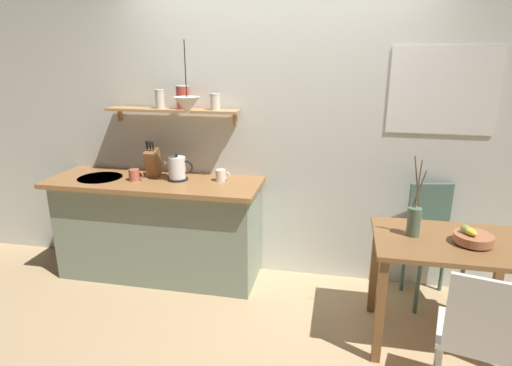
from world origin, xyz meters
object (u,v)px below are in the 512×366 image
Objects in this scene: pendant_lamp at (187,105)px; dining_table at (448,259)px; fruit_bowl at (472,237)px; dining_chair_near at (481,336)px; coffee_mug_by_sink at (135,175)px; electric_kettle at (177,169)px; twig_vase at (414,220)px; dining_chair_far at (431,238)px; coffee_mug_spare at (221,175)px; knife_block at (153,162)px.

dining_table is at bearing -11.67° from pendant_lamp.
dining_chair_near is at bearing -96.81° from fruit_bowl.
pendant_lamp is (0.51, -0.04, 0.60)m from coffee_mug_by_sink.
electric_kettle is (-2.13, 1.17, 0.49)m from dining_chair_near.
pendant_lamp is at bearing 167.87° from twig_vase.
electric_kettle is 0.46× the size of pendant_lamp.
pendant_lamp is at bearing 168.15° from fruit_bowl.
coffee_mug_spare is at bearing -179.17° from dining_chair_far.
electric_kettle is 0.25m from knife_block.
fruit_bowl is 0.36m from twig_vase.
dining_chair_near is 0.95× the size of dining_chair_far.
pendant_lamp reaches higher than dining_chair_far.
coffee_mug_by_sink is at bearing -169.49° from coffee_mug_spare.
knife_block is at bearing -179.48° from dining_chair_far.
knife_block is at bearing 152.80° from dining_chair_near.
coffee_mug_spare reaches higher than dining_table.
electric_kettle is at bearing 165.86° from dining_table.
knife_block is at bearing 166.08° from dining_table.
twig_vase is at bearing -10.42° from coffee_mug_by_sink.
dining_chair_far is 3.96× the size of fruit_bowl.
twig_vase is 2.16× the size of electric_kettle.
pendant_lamp is (-2.04, 0.43, 0.74)m from fruit_bowl.
dining_chair_near is at bearing -23.55° from coffee_mug_by_sink.
coffee_mug_spare is 0.66m from pendant_lamp.
coffee_mug_by_sink is (-2.56, 0.47, 0.14)m from fruit_bowl.
electric_kettle is 0.37m from coffee_mug_spare.
fruit_bowl is 0.95× the size of electric_kettle.
coffee_mug_spare is (-1.72, 0.57, 0.32)m from dining_table.
coffee_mug_by_sink is (-0.11, -0.14, -0.08)m from knife_block.
electric_kettle is (-2.08, 0.52, 0.37)m from dining_table.
electric_kettle reaches higher than coffee_mug_spare.
coffee_mug_by_sink is at bearing 169.57° from fruit_bowl.
dining_chair_far is at bearing 3.71° from coffee_mug_by_sink.
dining_table is 0.34m from twig_vase.
dining_table is 0.22m from fruit_bowl.
coffee_mug_by_sink is 0.79m from pendant_lamp.
dining_table is at bearing 94.02° from dining_chair_near.
dining_chair_far is at bearing 91.43° from dining_chair_near.
fruit_bowl is at bearing -10.53° from twig_vase.
pendant_lamp is (-1.94, -0.20, 1.04)m from dining_chair_far.
dining_chair_near reaches higher than dining_table.
pendant_lamp is (0.40, -0.18, 0.52)m from knife_block.
twig_vase is at bearing 112.41° from dining_chair_near.
coffee_mug_spare is at bearing -0.39° from knife_block.
coffee_mug_by_sink is at bearing 169.78° from dining_table.
coffee_mug_spare is at bearing 10.51° from coffee_mug_by_sink.
knife_block is 0.19m from coffee_mug_by_sink.
electric_kettle is at bearing -172.48° from coffee_mug_spare.
fruit_bowl is 2.60m from coffee_mug_by_sink.
twig_vase is 4.29× the size of coffee_mug_spare.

